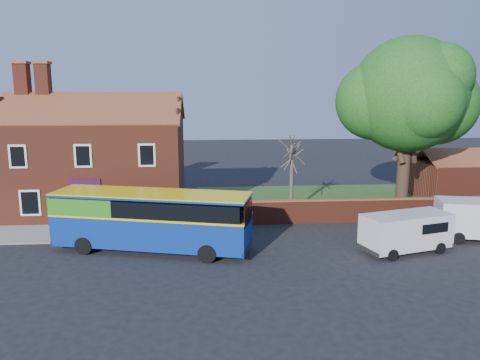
{
  "coord_description": "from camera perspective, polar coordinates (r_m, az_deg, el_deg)",
  "views": [
    {
      "loc": [
        0.68,
        -22.53,
        8.72
      ],
      "look_at": [
        2.79,
        5.0,
        3.37
      ],
      "focal_mm": 35.0,
      "sensor_mm": 36.0,
      "label": 1
    }
  ],
  "objects": [
    {
      "name": "outbuilding",
      "position": [
        42.04,
        26.17,
        0.09
      ],
      "size": [
        8.2,
        5.06,
        4.17
      ],
      "color": "maroon",
      "rests_on": "ground"
    },
    {
      "name": "pavement",
      "position": [
        30.56,
        -18.86,
        -6.11
      ],
      "size": [
        18.0,
        3.5,
        0.12
      ],
      "primitive_type": "cube",
      "color": "gray",
      "rests_on": "ground"
    },
    {
      "name": "grass_strip",
      "position": [
        38.6,
        14.36,
        -2.42
      ],
      "size": [
        26.0,
        12.0,
        0.04
      ],
      "primitive_type": "cube",
      "color": "#426B28",
      "rests_on": "ground"
    },
    {
      "name": "kerb",
      "position": [
        28.94,
        -19.71,
        -7.09
      ],
      "size": [
        18.0,
        0.15,
        0.14
      ],
      "primitive_type": "cube",
      "color": "slate",
      "rests_on": "ground"
    },
    {
      "name": "ground",
      "position": [
        24.17,
        -5.8,
        -10.25
      ],
      "size": [
        120.0,
        120.0,
        0.0
      ],
      "primitive_type": "plane",
      "color": "black",
      "rests_on": "ground"
    },
    {
      "name": "boundary_wall",
      "position": [
        32.96,
        17.74,
        -3.45
      ],
      "size": [
        22.0,
        0.38,
        1.6
      ],
      "color": "maroon",
      "rests_on": "ground"
    },
    {
      "name": "shop_building",
      "position": [
        35.29,
        -16.95,
        1.83
      ],
      "size": [
        12.3,
        8.13,
        10.5
      ],
      "color": "brown",
      "rests_on": "ground"
    },
    {
      "name": "large_tree",
      "position": [
        35.54,
        19.81,
        9.35
      ],
      "size": [
        10.17,
        8.04,
        12.4
      ],
      "color": "black",
      "rests_on": "ground"
    },
    {
      "name": "van_near",
      "position": [
        27.05,
        19.62,
        -5.85
      ],
      "size": [
        5.2,
        3.19,
        2.13
      ],
      "rotation": [
        0.0,
        0.0,
        0.28
      ],
      "color": "silver",
      "rests_on": "ground"
    },
    {
      "name": "bare_tree",
      "position": [
        33.7,
        6.32,
        0.65
      ],
      "size": [
        1.99,
        2.37,
        5.31
      ],
      "color": "#4C4238",
      "rests_on": "ground"
    },
    {
      "name": "bus",
      "position": [
        26.1,
        -11.42,
        -4.52
      ],
      "size": [
        11.05,
        5.38,
        3.26
      ],
      "rotation": [
        0.0,
        0.0,
        -0.26
      ],
      "color": "navy",
      "rests_on": "ground"
    }
  ]
}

